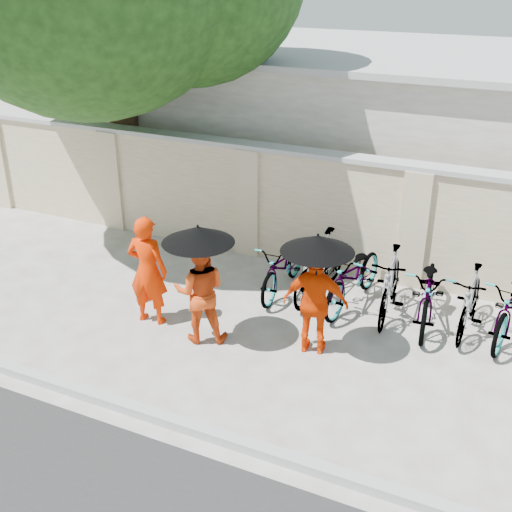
% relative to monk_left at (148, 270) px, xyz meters
% --- Properties ---
extents(ground, '(80.00, 80.00, 0.00)m').
position_rel_monk_left_xyz_m(ground, '(1.30, -0.25, -0.85)').
color(ground, beige).
extents(kerb, '(40.00, 0.16, 0.12)m').
position_rel_monk_left_xyz_m(kerb, '(1.30, -1.95, -0.79)').
color(kerb, '#A0A0A0').
rests_on(kerb, ground).
extents(compound_wall, '(20.00, 0.30, 2.00)m').
position_rel_monk_left_xyz_m(compound_wall, '(2.30, 2.95, 0.15)').
color(compound_wall, beige).
rests_on(compound_wall, ground).
extents(building_behind, '(14.00, 6.00, 3.20)m').
position_rel_monk_left_xyz_m(building_behind, '(3.30, 6.75, 0.75)').
color(building_behind, silver).
rests_on(building_behind, ground).
extents(monk_left, '(0.66, 0.47, 1.70)m').
position_rel_monk_left_xyz_m(monk_left, '(0.00, 0.00, 0.00)').
color(monk_left, '#ED2A00').
rests_on(monk_left, ground).
extents(monk_center, '(0.93, 0.85, 1.55)m').
position_rel_monk_left_xyz_m(monk_center, '(0.95, -0.12, -0.07)').
color(monk_center, '#D54010').
rests_on(monk_center, ground).
extents(parasol_center, '(0.99, 0.99, 0.92)m').
position_rel_monk_left_xyz_m(parasol_center, '(1.00, -0.20, 0.83)').
color(parasol_center, black).
rests_on(parasol_center, ground).
extents(monk_right, '(0.95, 0.54, 1.53)m').
position_rel_monk_left_xyz_m(monk_right, '(2.54, 0.27, -0.08)').
color(monk_right, '#E53702').
rests_on(monk_right, ground).
extents(parasol_right, '(0.98, 0.98, 0.93)m').
position_rel_monk_left_xyz_m(parasol_right, '(2.56, 0.19, 0.84)').
color(parasol_right, black).
rests_on(parasol_right, ground).
extents(bike_0, '(0.66, 1.76, 0.92)m').
position_rel_monk_left_xyz_m(bike_0, '(1.46, 1.72, -0.39)').
color(bike_0, gray).
rests_on(bike_0, ground).
extents(bike_1, '(0.70, 1.85, 1.08)m').
position_rel_monk_left_xyz_m(bike_1, '(2.05, 1.84, -0.31)').
color(bike_1, gray).
rests_on(bike_1, ground).
extents(bike_2, '(0.91, 1.98, 1.00)m').
position_rel_monk_left_xyz_m(bike_2, '(2.64, 1.78, -0.35)').
color(bike_2, gray).
rests_on(bike_2, ground).
extents(bike_3, '(0.63, 1.78, 1.05)m').
position_rel_monk_left_xyz_m(bike_3, '(3.23, 1.72, -0.33)').
color(bike_3, gray).
rests_on(bike_3, ground).
extents(bike_4, '(0.92, 2.02, 1.02)m').
position_rel_monk_left_xyz_m(bike_4, '(3.82, 1.73, -0.34)').
color(bike_4, gray).
rests_on(bike_4, ground).
extents(bike_5, '(0.53, 1.63, 0.97)m').
position_rel_monk_left_xyz_m(bike_5, '(4.41, 1.74, -0.37)').
color(bike_5, gray).
rests_on(bike_5, ground).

